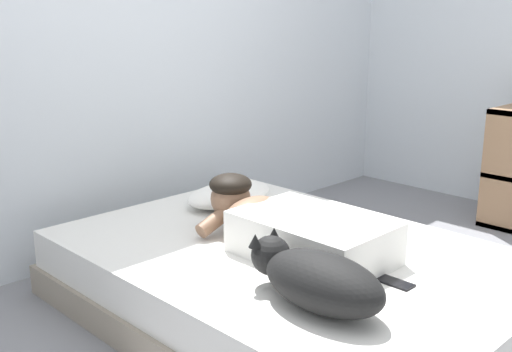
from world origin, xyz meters
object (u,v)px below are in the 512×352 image
(pillow, at_px, (230,194))
(cell_phone, at_px, (396,282))
(person_lying, at_px, (287,226))
(coffee_cup, at_px, (257,212))
(dog, at_px, (316,278))
(bed, at_px, (289,282))

(pillow, bearing_deg, cell_phone, -101.06)
(person_lying, relative_size, cell_phone, 6.57)
(pillow, height_order, coffee_cup, pillow)
(pillow, relative_size, cell_phone, 3.71)
(pillow, height_order, dog, dog)
(bed, xyz_separation_m, person_lying, (-0.01, 0.01, 0.27))
(pillow, bearing_deg, dog, -118.46)
(bed, bearing_deg, cell_phone, -88.18)
(dog, bearing_deg, cell_phone, -15.16)
(person_lying, bearing_deg, cell_phone, -86.86)
(coffee_cup, bearing_deg, bed, -115.02)
(coffee_cup, height_order, cell_phone, coffee_cup)
(dog, bearing_deg, bed, 51.42)
(bed, bearing_deg, pillow, 69.39)
(bed, height_order, coffee_cup, coffee_cup)
(dog, height_order, coffee_cup, dog)
(person_lying, xyz_separation_m, dog, (-0.33, -0.43, -0.00))
(dog, relative_size, coffee_cup, 4.60)
(pillow, bearing_deg, bed, -110.61)
(coffee_cup, bearing_deg, pillow, 75.63)
(dog, height_order, cell_phone, dog)
(coffee_cup, bearing_deg, dog, -122.74)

